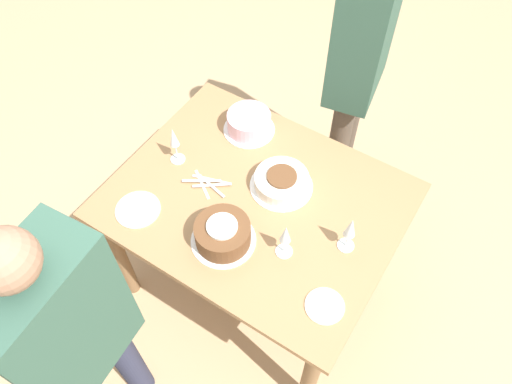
{
  "coord_description": "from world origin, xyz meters",
  "views": [
    {
      "loc": [
        0.66,
        -1.03,
        2.51
      ],
      "look_at": [
        0.0,
        0.0,
        0.81
      ],
      "focal_mm": 35.0,
      "sensor_mm": 36.0,
      "label": 1
    }
  ],
  "objects_px": {
    "wine_glass_extra": "(174,140)",
    "person_watching": "(360,54)",
    "cake_center_white": "(282,182)",
    "cake_front_chocolate": "(222,234)",
    "cake_back_decorated": "(249,123)",
    "wine_glass_near": "(285,236)",
    "wine_glass_far": "(350,230)",
    "person_cutting": "(72,337)"
  },
  "relations": [
    {
      "from": "wine_glass_near",
      "to": "person_watching",
      "type": "height_order",
      "value": "person_watching"
    },
    {
      "from": "cake_center_white",
      "to": "cake_front_chocolate",
      "type": "bearing_deg",
      "value": -99.23
    },
    {
      "from": "cake_back_decorated",
      "to": "person_cutting",
      "type": "distance_m",
      "value": 1.21
    },
    {
      "from": "cake_front_chocolate",
      "to": "cake_back_decorated",
      "type": "relative_size",
      "value": 1.08
    },
    {
      "from": "person_watching",
      "to": "wine_glass_near",
      "type": "bearing_deg",
      "value": 0.09
    },
    {
      "from": "wine_glass_near",
      "to": "person_watching",
      "type": "xyz_separation_m",
      "value": [
        -0.18,
        0.97,
        0.13
      ]
    },
    {
      "from": "wine_glass_near",
      "to": "person_cutting",
      "type": "relative_size",
      "value": 0.12
    },
    {
      "from": "cake_front_chocolate",
      "to": "wine_glass_near",
      "type": "height_order",
      "value": "wine_glass_near"
    },
    {
      "from": "cake_center_white",
      "to": "wine_glass_extra",
      "type": "relative_size",
      "value": 1.36
    },
    {
      "from": "wine_glass_near",
      "to": "wine_glass_extra",
      "type": "height_order",
      "value": "wine_glass_extra"
    },
    {
      "from": "wine_glass_far",
      "to": "cake_center_white",
      "type": "bearing_deg",
      "value": 162.01
    },
    {
      "from": "wine_glass_extra",
      "to": "person_cutting",
      "type": "bearing_deg",
      "value": -72.85
    },
    {
      "from": "cake_center_white",
      "to": "person_watching",
      "type": "bearing_deg",
      "value": 89.95
    },
    {
      "from": "cake_front_chocolate",
      "to": "wine_glass_near",
      "type": "distance_m",
      "value": 0.26
    },
    {
      "from": "cake_back_decorated",
      "to": "wine_glass_near",
      "type": "xyz_separation_m",
      "value": [
        0.48,
        -0.48,
        0.07
      ]
    },
    {
      "from": "cake_front_chocolate",
      "to": "person_cutting",
      "type": "xyz_separation_m",
      "value": [
        -0.15,
        -0.64,
        0.11
      ]
    },
    {
      "from": "cake_front_chocolate",
      "to": "wine_glass_near",
      "type": "relative_size",
      "value": 1.44
    },
    {
      "from": "wine_glass_extra",
      "to": "person_watching",
      "type": "height_order",
      "value": "person_watching"
    },
    {
      "from": "wine_glass_near",
      "to": "wine_glass_extra",
      "type": "relative_size",
      "value": 0.91
    },
    {
      "from": "cake_center_white",
      "to": "wine_glass_near",
      "type": "bearing_deg",
      "value": -57.11
    },
    {
      "from": "cake_center_white",
      "to": "cake_back_decorated",
      "type": "distance_m",
      "value": 0.36
    },
    {
      "from": "wine_glass_far",
      "to": "person_cutting",
      "type": "height_order",
      "value": "person_cutting"
    },
    {
      "from": "wine_glass_far",
      "to": "wine_glass_near",
      "type": "bearing_deg",
      "value": -142.09
    },
    {
      "from": "cake_center_white",
      "to": "person_cutting",
      "type": "height_order",
      "value": "person_cutting"
    },
    {
      "from": "cake_center_white",
      "to": "wine_glass_extra",
      "type": "bearing_deg",
      "value": -165.5
    },
    {
      "from": "wine_glass_near",
      "to": "person_cutting",
      "type": "xyz_separation_m",
      "value": [
        -0.38,
        -0.73,
        0.04
      ]
    },
    {
      "from": "wine_glass_far",
      "to": "person_cutting",
      "type": "xyz_separation_m",
      "value": [
        -0.57,
        -0.88,
        0.03
      ]
    },
    {
      "from": "person_cutting",
      "to": "cake_front_chocolate",
      "type": "bearing_deg",
      "value": -17.34
    },
    {
      "from": "wine_glass_extra",
      "to": "cake_back_decorated",
      "type": "bearing_deg",
      "value": 62.2
    },
    {
      "from": "wine_glass_extra",
      "to": "person_watching",
      "type": "distance_m",
      "value": 0.95
    },
    {
      "from": "cake_center_white",
      "to": "cake_back_decorated",
      "type": "xyz_separation_m",
      "value": [
        -0.3,
        0.2,
        0.01
      ]
    },
    {
      "from": "cake_back_decorated",
      "to": "person_watching",
      "type": "xyz_separation_m",
      "value": [
        0.3,
        0.49,
        0.2
      ]
    },
    {
      "from": "person_watching",
      "to": "cake_back_decorated",
      "type": "bearing_deg",
      "value": -41.68
    },
    {
      "from": "person_cutting",
      "to": "person_watching",
      "type": "xyz_separation_m",
      "value": [
        0.2,
        1.69,
        0.09
      ]
    },
    {
      "from": "wine_glass_near",
      "to": "wine_glass_far",
      "type": "bearing_deg",
      "value": 37.91
    },
    {
      "from": "wine_glass_far",
      "to": "cake_back_decorated",
      "type": "bearing_deg",
      "value": 154.17
    },
    {
      "from": "cake_center_white",
      "to": "cake_front_chocolate",
      "type": "height_order",
      "value": "cake_front_chocolate"
    },
    {
      "from": "wine_glass_far",
      "to": "wine_glass_extra",
      "type": "height_order",
      "value": "wine_glass_extra"
    },
    {
      "from": "wine_glass_near",
      "to": "person_watching",
      "type": "bearing_deg",
      "value": 100.25
    },
    {
      "from": "wine_glass_far",
      "to": "person_watching",
      "type": "relative_size",
      "value": 0.12
    },
    {
      "from": "cake_front_chocolate",
      "to": "person_watching",
      "type": "xyz_separation_m",
      "value": [
        0.06,
        1.06,
        0.19
      ]
    },
    {
      "from": "cake_back_decorated",
      "to": "wine_glass_extra",
      "type": "height_order",
      "value": "wine_glass_extra"
    }
  ]
}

